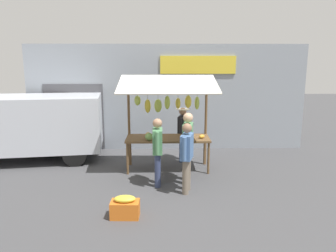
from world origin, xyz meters
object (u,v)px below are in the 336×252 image
at_px(vendor_with_sunhat, 183,130).
at_px(parked_van, 18,123).
at_px(market_stall, 167,112).
at_px(shopper_in_striped_shirt, 187,153).
at_px(produce_crate_near, 125,207).
at_px(shopper_with_ponytail, 188,142).
at_px(shopper_with_shopping_bag, 158,147).

relative_size(vendor_with_sunhat, parked_van, 0.34).
distance_m(market_stall, shopper_in_striped_shirt, 1.79).
bearing_deg(produce_crate_near, shopper_in_striped_shirt, -136.48).
bearing_deg(market_stall, shopper_with_ponytail, 114.83).
bearing_deg(shopper_in_striped_shirt, shopper_with_shopping_bag, 71.54).
bearing_deg(parked_van, market_stall, 160.82).
distance_m(market_stall, shopper_with_ponytail, 1.26).
height_order(vendor_with_sunhat, shopper_with_ponytail, shopper_with_ponytail).
xyz_separation_m(market_stall, vendor_with_sunhat, (-0.46, -0.70, -0.64)).
bearing_deg(shopper_with_ponytail, parked_van, 77.49).
relative_size(shopper_with_ponytail, parked_van, 0.37).
relative_size(shopper_in_striped_shirt, produce_crate_near, 2.89).
xyz_separation_m(vendor_with_sunhat, shopper_with_shopping_bag, (0.70, 1.89, -0.00)).
bearing_deg(vendor_with_sunhat, produce_crate_near, -6.77).
distance_m(shopper_with_ponytail, parked_van, 5.14).
xyz_separation_m(shopper_in_striped_shirt, shopper_with_shopping_bag, (0.64, -0.42, 0.02)).
xyz_separation_m(market_stall, produce_crate_near, (0.83, 2.79, -1.36)).
bearing_deg(shopper_with_shopping_bag, parked_van, 62.97).
distance_m(shopper_in_striped_shirt, produce_crate_near, 1.84).
xyz_separation_m(vendor_with_sunhat, shopper_in_striped_shirt, (0.06, 2.31, -0.02)).
height_order(shopper_in_striped_shirt, shopper_with_shopping_bag, shopper_with_shopping_bag).
bearing_deg(market_stall, produce_crate_near, 73.40).
bearing_deg(shopper_with_shopping_bag, vendor_with_sunhat, -20.53).
height_order(shopper_with_shopping_bag, parked_van, parked_van).
distance_m(parked_van, produce_crate_near, 5.13).
bearing_deg(shopper_with_ponytail, vendor_with_sunhat, 9.39).
relative_size(shopper_with_shopping_bag, parked_van, 0.35).
relative_size(shopper_with_ponytail, produce_crate_near, 3.14).
height_order(shopper_with_shopping_bag, shopper_with_ponytail, shopper_with_ponytail).
xyz_separation_m(market_stall, parked_van, (4.31, -0.87, -0.43)).
distance_m(vendor_with_sunhat, shopper_in_striped_shirt, 2.31).
relative_size(shopper_in_striped_shirt, shopper_with_shopping_bag, 0.98).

